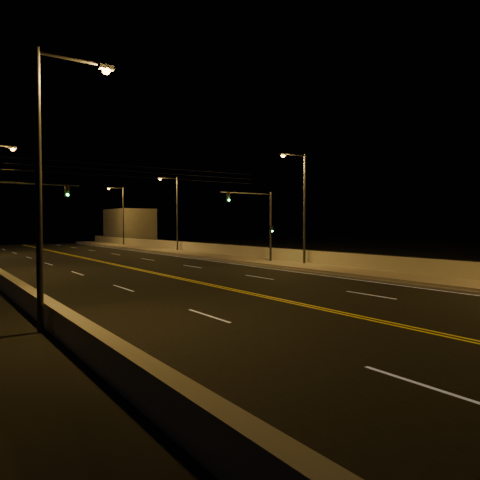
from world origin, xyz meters
TOP-DOWN VIEW (x-y plane):
  - road at (0.00, 20.00)m, footprint 18.00×120.00m
  - sidewalk at (10.80, 20.00)m, footprint 3.60×120.00m
  - curb at (8.93, 20.00)m, footprint 0.14×120.00m
  - parapet_wall at (12.45, 20.00)m, footprint 0.30×120.00m
  - jersey_barrier at (-9.77, 20.00)m, footprint 0.45×120.00m
  - distant_building_right at (16.50, 73.93)m, footprint 6.00×10.00m
  - parapet_rail at (12.45, 20.00)m, footprint 0.06×120.00m
  - lane_markings at (0.00, 19.93)m, footprint 17.32×116.00m
  - streetlight_1 at (11.52, 23.36)m, footprint 2.55×0.28m
  - streetlight_2 at (11.52, 45.82)m, footprint 2.55×0.28m
  - streetlight_3 at (11.52, 63.98)m, footprint 2.55×0.28m
  - streetlight_4 at (-9.92, 11.31)m, footprint 2.55×0.28m
  - traffic_signal_right at (10.00, 26.68)m, footprint 5.11×0.31m
  - traffic_signal_left at (-8.80, 26.68)m, footprint 5.11×0.31m
  - overhead_wires at (0.00, 29.50)m, footprint 22.00×0.03m

SIDE VIEW (x-z plane):
  - road at x=0.00m, z-range 0.00..0.02m
  - lane_markings at x=0.00m, z-range 0.02..0.02m
  - curb at x=8.93m, z-range 0.00..0.15m
  - sidewalk at x=10.80m, z-range 0.00..0.30m
  - jersey_barrier at x=-9.77m, z-range 0.00..0.84m
  - parapet_wall at x=12.45m, z-range 0.30..1.30m
  - parapet_rail at x=12.45m, z-range 1.30..1.36m
  - distant_building_right at x=16.50m, z-range 0.00..5.98m
  - traffic_signal_right at x=10.00m, z-range 0.81..6.92m
  - traffic_signal_left at x=-8.80m, z-range 0.81..6.92m
  - streetlight_1 at x=11.52m, z-range 0.71..9.66m
  - streetlight_2 at x=11.52m, z-range 0.71..9.66m
  - streetlight_3 at x=11.52m, z-range 0.71..9.66m
  - streetlight_4 at x=-9.92m, z-range 0.71..9.66m
  - overhead_wires at x=0.00m, z-range 6.98..7.81m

